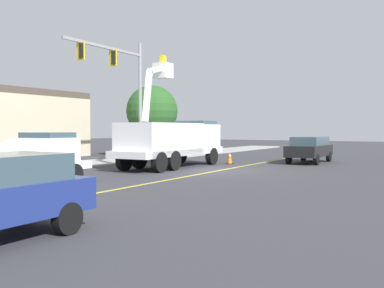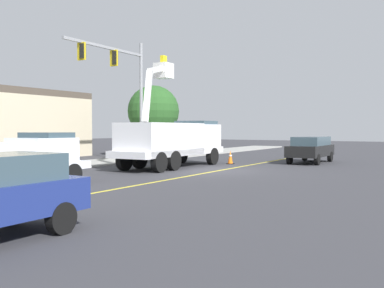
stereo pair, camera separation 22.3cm
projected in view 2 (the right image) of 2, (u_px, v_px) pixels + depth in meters
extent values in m
plane|color=#38383D|center=(217.00, 171.00, 22.71)|extent=(120.00, 120.00, 0.00)
cube|color=#9E9E99|center=(93.00, 163.00, 27.18)|extent=(60.05, 4.58, 0.12)
cube|color=yellow|center=(217.00, 171.00, 22.71)|extent=(50.00, 0.98, 0.01)
cube|color=white|center=(171.00, 152.00, 24.82)|extent=(8.24, 2.63, 0.36)
cube|color=white|center=(195.00, 137.00, 27.04)|extent=(2.66, 2.39, 1.60)
cube|color=#384C56|center=(196.00, 126.00, 27.19)|extent=(1.84, 2.13, 0.64)
cube|color=white|center=(161.00, 139.00, 23.95)|extent=(5.29, 2.59, 1.80)
cube|color=white|center=(147.00, 96.00, 23.01)|extent=(1.13, 0.63, 2.82)
cube|color=white|center=(157.00, 70.00, 24.67)|extent=(2.68, 1.18, 0.78)
cube|color=white|center=(164.00, 71.00, 25.99)|extent=(0.90, 0.90, 0.90)
cube|color=yellow|center=(164.00, 61.00, 25.96)|extent=(0.36, 0.24, 0.60)
cylinder|color=black|center=(181.00, 155.00, 27.87)|extent=(1.05, 0.36, 1.04)
cylinder|color=black|center=(212.00, 156.00, 26.72)|extent=(1.05, 0.36, 1.04)
cylinder|color=black|center=(140.00, 159.00, 24.15)|extent=(1.05, 0.36, 1.04)
cylinder|color=black|center=(174.00, 161.00, 22.99)|extent=(1.05, 0.36, 1.04)
cylinder|color=black|center=(124.00, 161.00, 23.02)|extent=(1.05, 0.36, 1.04)
cylinder|color=black|center=(159.00, 162.00, 21.87)|extent=(1.05, 0.36, 1.04)
cube|color=white|center=(16.00, 168.00, 15.98)|extent=(5.63, 2.19, 0.30)
cube|color=white|center=(43.00, 152.00, 17.02)|extent=(2.05, 1.96, 1.10)
cube|color=#384C56|center=(47.00, 139.00, 17.17)|extent=(1.37, 1.79, 0.56)
cylinder|color=black|center=(39.00, 172.00, 18.06)|extent=(0.84, 0.31, 0.84)
cylinder|color=black|center=(72.00, 174.00, 17.09)|extent=(0.84, 0.31, 0.84)
cube|color=black|center=(311.00, 151.00, 28.09)|extent=(4.83, 1.98, 0.70)
cube|color=#384C56|center=(311.00, 141.00, 28.20)|extent=(3.48, 1.73, 0.60)
cylinder|color=black|center=(317.00, 160.00, 26.27)|extent=(0.68, 0.25, 0.68)
cylinder|color=black|center=(290.00, 159.00, 27.14)|extent=(0.68, 0.25, 0.68)
cylinder|color=black|center=(330.00, 157.00, 29.07)|extent=(0.68, 0.25, 0.68)
cylinder|color=black|center=(305.00, 156.00, 29.94)|extent=(0.68, 0.25, 0.68)
cylinder|color=black|center=(61.00, 218.00, 9.07)|extent=(0.68, 0.25, 0.68)
cylinder|color=black|center=(9.00, 210.00, 9.95)|extent=(0.68, 0.25, 0.68)
cube|color=black|center=(17.00, 199.00, 13.52)|extent=(0.40, 0.40, 0.04)
cone|color=orange|center=(17.00, 188.00, 13.51)|extent=(0.32, 0.32, 0.68)
cylinder|color=white|center=(17.00, 185.00, 13.51)|extent=(0.20, 0.20, 0.08)
cube|color=black|center=(230.00, 164.00, 27.21)|extent=(0.40, 0.40, 0.04)
cone|color=orange|center=(230.00, 157.00, 27.20)|extent=(0.32, 0.32, 0.82)
cylinder|color=white|center=(230.00, 156.00, 27.19)|extent=(0.20, 0.20, 0.08)
cylinder|color=gray|center=(141.00, 102.00, 29.64)|extent=(0.22, 0.22, 8.00)
cube|color=gray|center=(106.00, 47.00, 26.56)|extent=(6.93, 0.27, 0.16)
cube|color=gold|center=(114.00, 58.00, 27.17)|extent=(0.13, 0.56, 1.00)
cube|color=black|center=(115.00, 58.00, 27.12)|extent=(0.21, 0.32, 0.84)
cube|color=gold|center=(81.00, 51.00, 24.79)|extent=(0.13, 0.56, 1.00)
cube|color=black|center=(83.00, 51.00, 24.74)|extent=(0.21, 0.32, 0.84)
cylinder|color=brown|center=(154.00, 143.00, 34.19)|extent=(0.32, 0.32, 2.17)
sphere|color=#285623|center=(153.00, 111.00, 34.10)|extent=(4.03, 4.03, 4.03)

